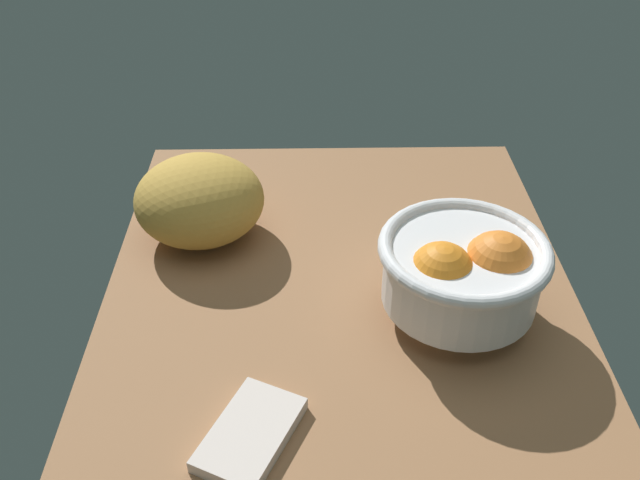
# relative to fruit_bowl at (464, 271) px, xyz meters

# --- Properties ---
(ground_plane) EXTENTS (0.74, 0.57, 0.03)m
(ground_plane) POSITION_rel_fruit_bowl_xyz_m (0.03, 0.13, -0.08)
(ground_plane) COLOR #966743
(fruit_bowl) EXTENTS (0.19, 0.19, 0.12)m
(fruit_bowl) POSITION_rel_fruit_bowl_xyz_m (0.00, 0.00, 0.00)
(fruit_bowl) COLOR white
(fruit_bowl) RESTS_ON ground
(bread_loaf) EXTENTS (0.17, 0.18, 0.11)m
(bread_loaf) POSITION_rel_fruit_bowl_xyz_m (0.17, 0.31, -0.01)
(bread_loaf) COLOR gold
(bread_loaf) RESTS_ON ground
(napkin_folded) EXTENTS (0.13, 0.11, 0.01)m
(napkin_folded) POSITION_rel_fruit_bowl_xyz_m (-0.17, 0.23, -0.06)
(napkin_folded) COLOR silver
(napkin_folded) RESTS_ON ground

